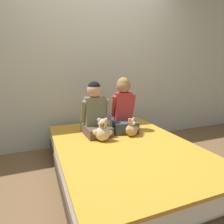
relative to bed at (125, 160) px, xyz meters
name	(u,v)px	position (x,y,z in m)	size (l,w,h in m)	color
ground_plane	(125,175)	(0.00, 0.00, -0.18)	(14.00, 14.00, 0.00)	brown
wall_behind_bed	(93,63)	(0.00, 1.15, 1.07)	(8.00, 0.06, 2.50)	beige
bed	(125,160)	(0.00, 0.00, 0.00)	(1.43, 2.03, 0.37)	#473828
child_on_left	(95,112)	(-0.19, 0.47, 0.46)	(0.35, 0.40, 0.65)	brown
child_on_right	(124,108)	(0.19, 0.47, 0.48)	(0.35, 0.39, 0.69)	#384251
teddy_bear_held_by_left_child	(103,131)	(-0.19, 0.20, 0.30)	(0.21, 0.17, 0.27)	#D1B78E
teddy_bear_held_by_right_child	(132,128)	(0.19, 0.22, 0.28)	(0.19, 0.14, 0.23)	tan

